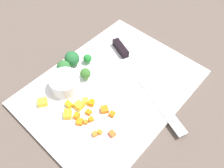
{
  "coord_description": "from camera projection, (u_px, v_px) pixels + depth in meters",
  "views": [
    {
      "loc": [
        -0.27,
        -0.24,
        0.51
      ],
      "look_at": [
        0.0,
        0.0,
        0.02
      ],
      "focal_mm": 35.65,
      "sensor_mm": 36.0,
      "label": 1
    }
  ],
  "objects": [
    {
      "name": "pepper_dice_2",
      "position": [
        86.0,
        101.0,
        0.58
      ],
      "size": [
        0.02,
        0.02,
        0.01
      ],
      "primitive_type": "cube",
      "rotation": [
        0.0,
        0.0,
        2.66
      ],
      "color": "yellow",
      "rests_on": "cutting_board"
    },
    {
      "name": "pepper_dice_0",
      "position": [
        43.0,
        102.0,
        0.58
      ],
      "size": [
        0.03,
        0.03,
        0.02
      ],
      "primitive_type": "cube",
      "rotation": [
        0.0,
        0.0,
        2.54
      ],
      "color": "yellow",
      "rests_on": "cutting_board"
    },
    {
      "name": "broccoli_floret_1",
      "position": [
        88.0,
        59.0,
        0.66
      ],
      "size": [
        0.02,
        0.02,
        0.03
      ],
      "color": "#81BD6A",
      "rests_on": "cutting_board"
    },
    {
      "name": "chef_knife",
      "position": [
        132.0,
        64.0,
        0.66
      ],
      "size": [
        0.15,
        0.34,
        0.02
      ],
      "rotation": [
        0.0,
        0.0,
        4.35
      ],
      "color": "silver",
      "rests_on": "cutting_board"
    },
    {
      "name": "cutting_board",
      "position": [
        112.0,
        87.0,
        0.62
      ],
      "size": [
        0.47,
        0.36,
        0.01
      ],
      "primitive_type": "cube",
      "color": "white",
      "rests_on": "ground_plane"
    },
    {
      "name": "pepper_dice_1",
      "position": [
        68.0,
        114.0,
        0.56
      ],
      "size": [
        0.03,
        0.03,
        0.02
      ],
      "primitive_type": "cube",
      "rotation": [
        0.0,
        0.0,
        2.33
      ],
      "color": "yellow",
      "rests_on": "cutting_board"
    },
    {
      "name": "ground_plane",
      "position": [
        112.0,
        89.0,
        0.63
      ],
      "size": [
        4.0,
        4.0,
        0.0
      ],
      "primitive_type": "plane",
      "color": "brown"
    },
    {
      "name": "carrot_dice_3",
      "position": [
        95.0,
        134.0,
        0.53
      ],
      "size": [
        0.01,
        0.01,
        0.01
      ],
      "primitive_type": "cube",
      "rotation": [
        0.0,
        0.0,
        1.15
      ],
      "color": "orange",
      "rests_on": "cutting_board"
    },
    {
      "name": "carrot_dice_1",
      "position": [
        104.0,
        109.0,
        0.57
      ],
      "size": [
        0.03,
        0.03,
        0.01
      ],
      "primitive_type": "cube",
      "rotation": [
        0.0,
        0.0,
        2.54
      ],
      "color": "orange",
      "rests_on": "cutting_board"
    },
    {
      "name": "carrot_dice_0",
      "position": [
        86.0,
        122.0,
        0.55
      ],
      "size": [
        0.01,
        0.01,
        0.01
      ],
      "primitive_type": "cube",
      "rotation": [
        0.0,
        0.0,
        0.39
      ],
      "color": "orange",
      "rests_on": "cutting_board"
    },
    {
      "name": "carrot_dice_9",
      "position": [
        112.0,
        114.0,
        0.56
      ],
      "size": [
        0.02,
        0.01,
        0.01
      ],
      "primitive_type": "cube",
      "rotation": [
        0.0,
        0.0,
        1.79
      ],
      "color": "orange",
      "rests_on": "cutting_board"
    },
    {
      "name": "carrot_dice_2",
      "position": [
        100.0,
        132.0,
        0.53
      ],
      "size": [
        0.01,
        0.01,
        0.01
      ],
      "primitive_type": "cube",
      "rotation": [
        0.0,
        0.0,
        0.27
      ],
      "color": "orange",
      "rests_on": "cutting_board"
    },
    {
      "name": "carrot_dice_10",
      "position": [
        78.0,
        117.0,
        0.55
      ],
      "size": [
        0.02,
        0.02,
        0.01
      ],
      "primitive_type": "cube",
      "rotation": [
        0.0,
        0.0,
        2.04
      ],
      "color": "orange",
      "rests_on": "cutting_board"
    },
    {
      "name": "carrot_dice_7",
      "position": [
        92.0,
        103.0,
        0.58
      ],
      "size": [
        0.02,
        0.02,
        0.01
      ],
      "primitive_type": "cube",
      "rotation": [
        0.0,
        0.0,
        2.07
      ],
      "color": "orange",
      "rests_on": "cutting_board"
    },
    {
      "name": "carrot_dice_4",
      "position": [
        80.0,
        122.0,
        0.55
      ],
      "size": [
        0.02,
        0.02,
        0.01
      ],
      "primitive_type": "cube",
      "rotation": [
        0.0,
        0.0,
        2.13
      ],
      "color": "orange",
      "rests_on": "cutting_board"
    },
    {
      "name": "carrot_dice_8",
      "position": [
        89.0,
        112.0,
        0.56
      ],
      "size": [
        0.01,
        0.02,
        0.01
      ],
      "primitive_type": "cube",
      "rotation": [
        0.0,
        0.0,
        0.17
      ],
      "color": "orange",
      "rests_on": "cutting_board"
    },
    {
      "name": "pepper_dice_3",
      "position": [
        79.0,
        105.0,
        0.57
      ],
      "size": [
        0.02,
        0.02,
        0.02
      ],
      "primitive_type": "cube",
      "rotation": [
        0.0,
        0.0,
        0.04
      ],
      "color": "yellow",
      "rests_on": "cutting_board"
    },
    {
      "name": "prep_bowl",
      "position": [
        65.0,
        83.0,
        0.6
      ],
      "size": [
        0.08,
        0.08,
        0.04
      ],
      "primitive_type": "cylinder",
      "color": "white",
      "rests_on": "cutting_board"
    },
    {
      "name": "broccoli_floret_3",
      "position": [
        64.0,
        67.0,
        0.63
      ],
      "size": [
        0.04,
        0.04,
        0.05
      ],
      "color": "#86C360",
      "rests_on": "cutting_board"
    },
    {
      "name": "broccoli_floret_0",
      "position": [
        72.0,
        59.0,
        0.65
      ],
      "size": [
        0.04,
        0.04,
        0.05
      ],
      "color": "#8BB767",
      "rests_on": "cutting_board"
    },
    {
      "name": "broccoli_floret_2",
      "position": [
        85.0,
        74.0,
        0.62
      ],
      "size": [
        0.03,
        0.03,
        0.04
      ],
      "color": "#8CB556",
      "rests_on": "cutting_board"
    },
    {
      "name": "carrot_dice_6",
      "position": [
        91.0,
        119.0,
        0.55
      ],
      "size": [
        0.01,
        0.01,
        0.01
      ],
      "primitive_type": "cube",
      "rotation": [
        0.0,
        0.0,
        1.18
      ],
      "color": "orange",
      "rests_on": "cutting_board"
    },
    {
      "name": "pepper_dice_4",
      "position": [
        69.0,
        105.0,
        0.57
      ],
      "size": [
        0.01,
        0.02,
        0.01
      ],
      "primitive_type": "cube",
      "rotation": [
        0.0,
        0.0,
        0.02
      ],
      "color": "yellow",
      "rests_on": "cutting_board"
    },
    {
      "name": "carrot_dice_5",
      "position": [
        112.0,
        134.0,
        0.53
      ],
      "size": [
        0.01,
        0.02,
        0.01
      ],
      "primitive_type": "cube",
      "rotation": [
        0.0,
        0.0,
        1.47
      ],
      "color": "orange",
      "rests_on": "cutting_board"
    }
  ]
}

